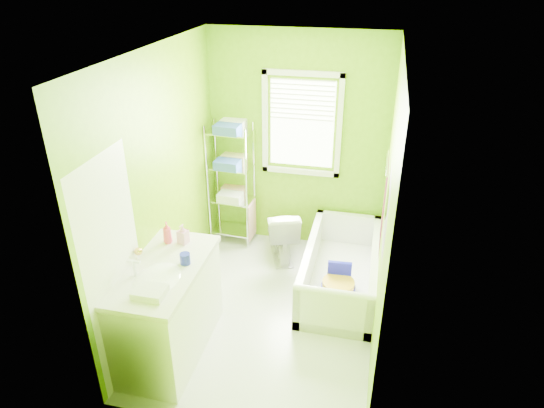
% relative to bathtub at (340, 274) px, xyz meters
% --- Properties ---
extents(ground, '(2.90, 2.90, 0.00)m').
position_rel_bathtub_xyz_m(ground, '(-0.67, -0.56, -0.17)').
color(ground, silver).
rests_on(ground, ground).
extents(room_envelope, '(2.14, 2.94, 2.62)m').
position_rel_bathtub_xyz_m(room_envelope, '(-0.67, -0.56, 1.38)').
color(room_envelope, '#699F07').
rests_on(room_envelope, ground).
extents(window, '(0.92, 0.05, 1.22)m').
position_rel_bathtub_xyz_m(window, '(-0.62, 0.87, 1.45)').
color(window, white).
rests_on(window, ground).
extents(door, '(0.09, 0.80, 2.00)m').
position_rel_bathtub_xyz_m(door, '(-1.70, -1.55, 0.83)').
color(door, white).
rests_on(door, ground).
extents(right_wall_decor, '(0.04, 1.48, 1.17)m').
position_rel_bathtub_xyz_m(right_wall_decor, '(0.37, -0.58, 1.15)').
color(right_wall_decor, '#3D0713').
rests_on(right_wall_decor, ground).
extents(bathtub, '(0.77, 1.64, 0.53)m').
position_rel_bathtub_xyz_m(bathtub, '(0.00, 0.00, 0.00)').
color(bathtub, white).
rests_on(bathtub, ground).
extents(toilet, '(0.57, 0.74, 0.67)m').
position_rel_bathtub_xyz_m(toilet, '(-0.75, 0.45, 0.17)').
color(toilet, white).
rests_on(toilet, ground).
extents(vanity, '(0.62, 1.21, 1.12)m').
position_rel_bathtub_xyz_m(vanity, '(-1.42, -1.29, 0.31)').
color(vanity, white).
rests_on(vanity, ground).
extents(wire_shelf_unit, '(0.54, 0.43, 1.57)m').
position_rel_bathtub_xyz_m(wire_shelf_unit, '(-1.42, 0.72, 0.79)').
color(wire_shelf_unit, silver).
rests_on(wire_shelf_unit, ground).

